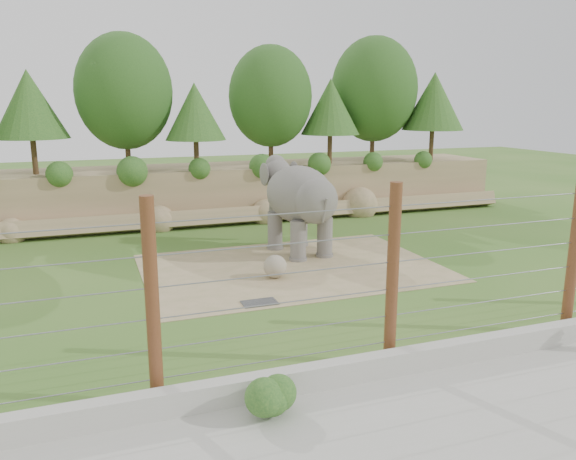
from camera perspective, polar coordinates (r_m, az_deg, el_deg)
name	(u,v)px	position (r m, az deg, el deg)	size (l,w,h in m)	color
ground	(311,297)	(16.60, 2.38, -6.84)	(90.00, 90.00, 0.00)	#396A21
back_embankment	(225,136)	(27.95, -6.44, 9.43)	(30.00, 5.52, 8.77)	#887752
dirt_patch	(292,268)	(19.42, 0.38, -3.85)	(10.00, 7.00, 0.02)	#908456
drain_grate	(259,303)	(16.08, -2.92, -7.37)	(1.00, 0.60, 0.03)	#262628
elephant	(299,208)	(20.97, 1.16, 2.25)	(1.83, 4.28, 3.47)	#5E5A55
stone_ball	(275,266)	(18.21, -1.32, -3.72)	(0.76, 0.76, 0.76)	gray
retaining_wall	(401,362)	(12.38, 11.43, -12.96)	(26.00, 0.35, 0.50)	#B3B2A7
walkway	(459,421)	(11.06, 17.01, -18.09)	(26.00, 4.00, 0.01)	#B3B2A7
barrier_fence	(393,276)	(12.14, 10.57, -4.57)	(20.26, 0.26, 4.00)	#502C17
walkway_shrub	(274,399)	(10.48, -1.39, -16.83)	(0.77, 0.77, 0.77)	#235120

